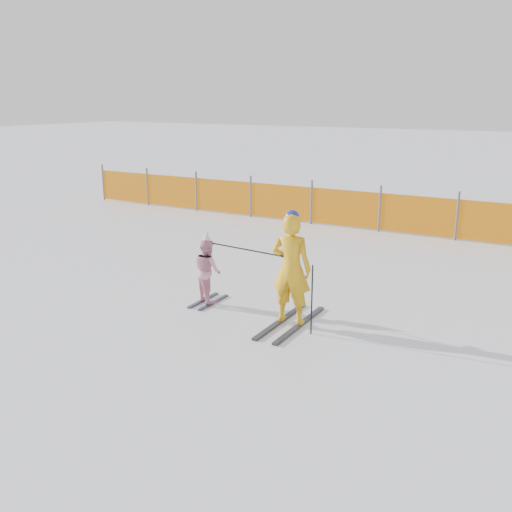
{
  "coord_description": "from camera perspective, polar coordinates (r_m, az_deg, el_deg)",
  "views": [
    {
      "loc": [
        4.42,
        -7.28,
        3.49
      ],
      "look_at": [
        0.0,
        0.5,
        1.0
      ],
      "focal_mm": 40.0,
      "sensor_mm": 36.0,
      "label": 1
    }
  ],
  "objects": [
    {
      "name": "ski_poles",
      "position": [
        9.0,
        1.76,
        -1.43
      ],
      "size": [
        2.05,
        0.39,
        1.11
      ],
      "color": "black",
      "rests_on": "ground"
    },
    {
      "name": "ground",
      "position": [
        9.21,
        -1.55,
        -6.74
      ],
      "size": [
        120.0,
        120.0,
        0.0
      ],
      "primitive_type": "plane",
      "color": "white",
      "rests_on": "ground"
    },
    {
      "name": "adult",
      "position": [
        8.89,
        3.54,
        -1.28
      ],
      "size": [
        0.67,
        1.74,
        1.85
      ],
      "color": "black",
      "rests_on": "ground"
    },
    {
      "name": "child",
      "position": [
        9.96,
        -4.87,
        -1.38
      ],
      "size": [
        0.68,
        0.87,
        1.31
      ],
      "color": "black",
      "rests_on": "ground"
    },
    {
      "name": "safety_fence",
      "position": [
        16.19,
        7.06,
        4.99
      ],
      "size": [
        17.04,
        0.06,
        1.25
      ],
      "color": "#595960",
      "rests_on": "ground"
    }
  ]
}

